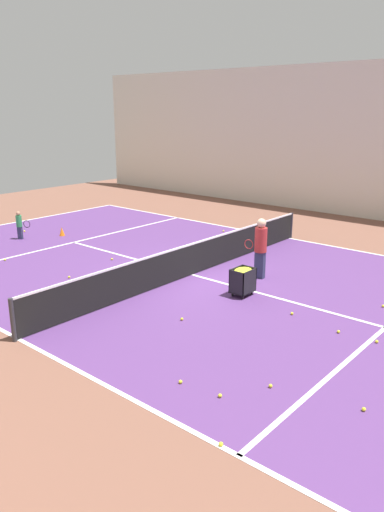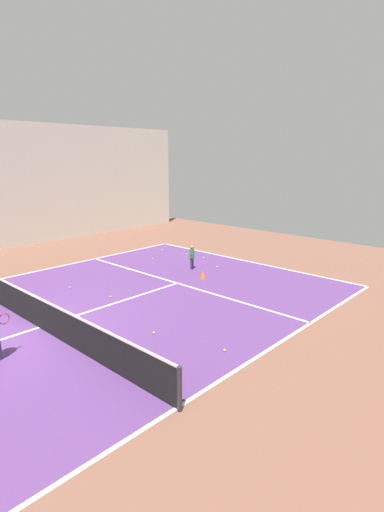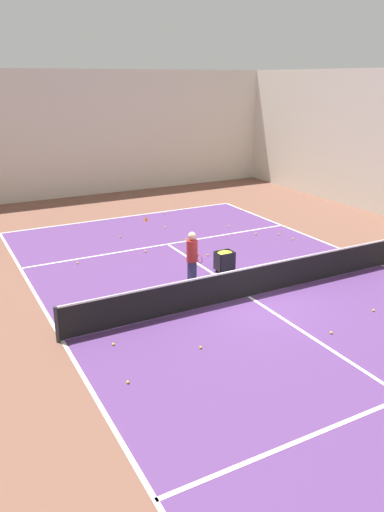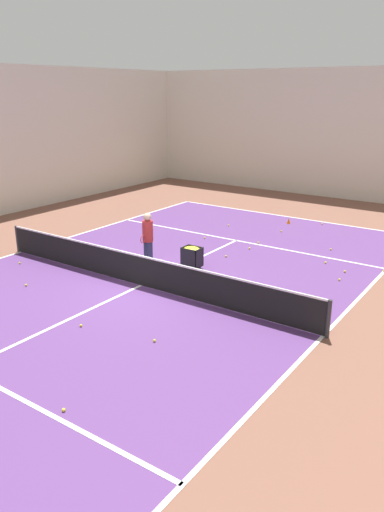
{
  "view_description": "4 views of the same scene",
  "coord_description": "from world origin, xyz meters",
  "px_view_note": "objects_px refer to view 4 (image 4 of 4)",
  "views": [
    {
      "loc": [
        10.62,
        9.07,
        4.72
      ],
      "look_at": [
        0.0,
        0.0,
        0.58
      ],
      "focal_mm": 35.0,
      "sensor_mm": 36.0,
      "label": 1
    },
    {
      "loc": [
        -10.62,
        4.87,
        4.86
      ],
      "look_at": [
        1.0,
        -7.64,
        0.58
      ],
      "focal_mm": 28.0,
      "sensor_mm": 36.0,
      "label": 2
    },
    {
      "loc": [
        -8.02,
        -11.33,
        6.27
      ],
      "look_at": [
        -1.06,
        1.66,
        0.97
      ],
      "focal_mm": 35.0,
      "sensor_mm": 36.0,
      "label": 3
    },
    {
      "loc": [
        9.18,
        -10.5,
        5.58
      ],
      "look_at": [
        0.42,
        2.1,
        0.44
      ],
      "focal_mm": 35.0,
      "sensor_mm": 36.0,
      "label": 4
    }
  ],
  "objects_px": {
    "tennis_net": "(140,270)",
    "coach_at_net": "(148,235)",
    "training_cone_1": "(289,221)",
    "ball_cart": "(192,253)"
  },
  "relations": [
    {
      "from": "ball_cart",
      "to": "training_cone_1",
      "type": "xyz_separation_m",
      "value": [
        0.17,
        7.17,
        -0.4
      ]
    },
    {
      "from": "tennis_net",
      "to": "training_cone_1",
      "type": "distance_m",
      "value": 9.29
    },
    {
      "from": "tennis_net",
      "to": "ball_cart",
      "type": "height_order",
      "value": "tennis_net"
    },
    {
      "from": "coach_at_net",
      "to": "training_cone_1",
      "type": "relative_size",
      "value": 7.19
    },
    {
      "from": "coach_at_net",
      "to": "training_cone_1",
      "type": "bearing_deg",
      "value": 162.19
    },
    {
      "from": "training_cone_1",
      "to": "coach_at_net",
      "type": "bearing_deg",
      "value": -102.22
    },
    {
      "from": "coach_at_net",
      "to": "ball_cart",
      "type": "height_order",
      "value": "coach_at_net"
    },
    {
      "from": "tennis_net",
      "to": "coach_at_net",
      "type": "height_order",
      "value": "coach_at_net"
    },
    {
      "from": "coach_at_net",
      "to": "ball_cart",
      "type": "relative_size",
      "value": 2.33
    },
    {
      "from": "tennis_net",
      "to": "ball_cart",
      "type": "distance_m",
      "value": 2.14
    }
  ]
}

